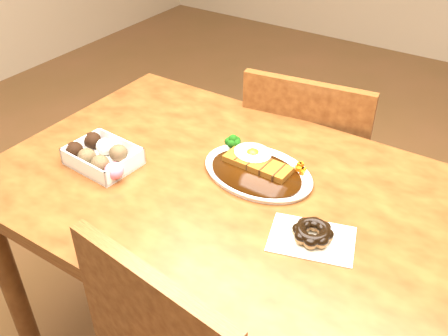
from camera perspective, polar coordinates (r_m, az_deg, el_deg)
The scene contains 5 objects.
table at distance 1.30m, azimuth 0.60°, elevation -5.54°, with size 1.20×0.80×0.75m.
chair_far at distance 1.79m, azimuth 9.63°, elevation -0.15°, with size 0.48×0.48×0.87m.
katsu_curry_plate at distance 1.27m, azimuth 3.78°, elevation -0.04°, with size 0.31×0.24×0.06m.
donut_box at distance 1.34m, azimuth -13.86°, elevation 1.41°, with size 0.20×0.15×0.05m.
pon_de_ring at distance 1.10m, azimuth 10.09°, elevation -7.34°, with size 0.21×0.18×0.04m.
Camera 1 is at (0.53, -0.83, 1.50)m, focal length 40.00 mm.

